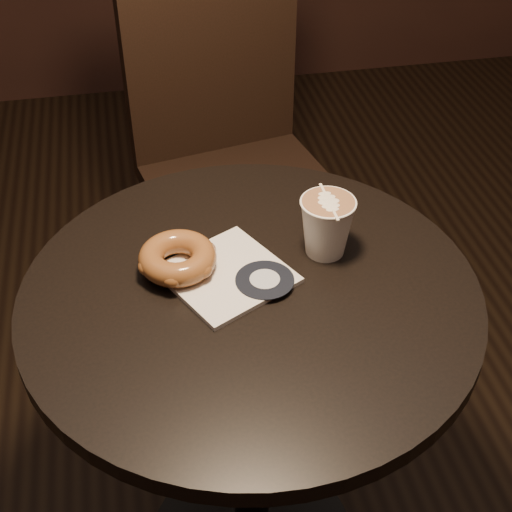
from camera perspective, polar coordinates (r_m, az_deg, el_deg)
The scene contains 5 objects.
cafe_table at distance 1.22m, azimuth -0.42°, elevation -9.52°, with size 0.70×0.70×0.75m.
chair at distance 1.77m, azimuth -2.35°, elevation 10.15°, with size 0.51×0.51×1.09m.
pastry_bag at distance 1.09m, azimuth -2.37°, elevation -1.51°, with size 0.17×0.17×0.01m, color silver.
doughnut at distance 1.10m, azimuth -6.30°, elevation -0.14°, with size 0.12×0.12×0.04m, color brown.
latte_cup at distance 1.12m, azimuth 5.66°, elevation 2.34°, with size 0.09×0.09×0.10m, color white, non-canonical shape.
Camera 1 is at (-0.15, -0.79, 1.47)m, focal length 50.00 mm.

